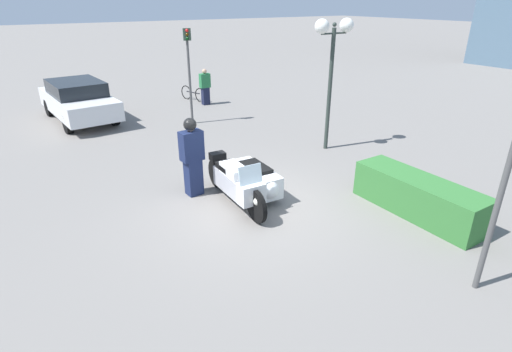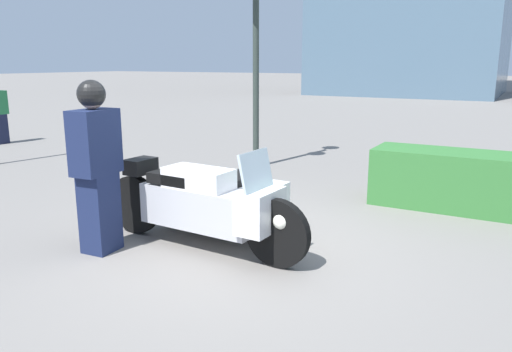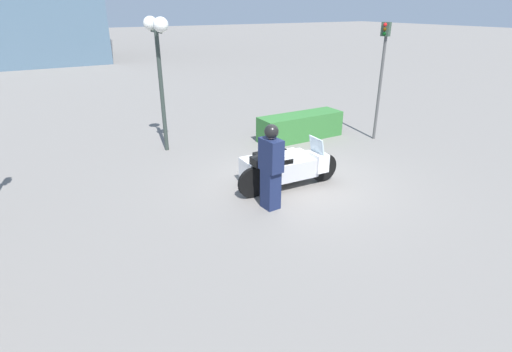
# 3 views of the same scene
# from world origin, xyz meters

# --- Properties ---
(ground_plane) EXTENTS (160.00, 160.00, 0.00)m
(ground_plane) POSITION_xyz_m (0.00, 0.00, 0.00)
(ground_plane) COLOR slate
(police_motorcycle) EXTENTS (2.70, 1.26, 1.18)m
(police_motorcycle) POSITION_xyz_m (-0.36, 0.10, 0.48)
(police_motorcycle) COLOR black
(police_motorcycle) RESTS_ON ground
(officer_rider) EXTENTS (0.34, 0.53, 1.87)m
(officer_rider) POSITION_xyz_m (-1.31, -0.81, 0.99)
(officer_rider) COLOR #192347
(officer_rider) RESTS_ON ground
(hedge_bush_curbside) EXTENTS (2.88, 0.85, 0.82)m
(hedge_bush_curbside) POSITION_xyz_m (2.17, 2.85, 0.41)
(hedge_bush_curbside) COLOR #337033
(hedge_bush_curbside) RESTS_ON ground
(twin_lamp_post) EXTENTS (0.40, 1.32, 3.81)m
(twin_lamp_post) POSITION_xyz_m (-2.02, 3.99, 3.09)
(twin_lamp_post) COLOR #2D3833
(twin_lamp_post) RESTS_ON ground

